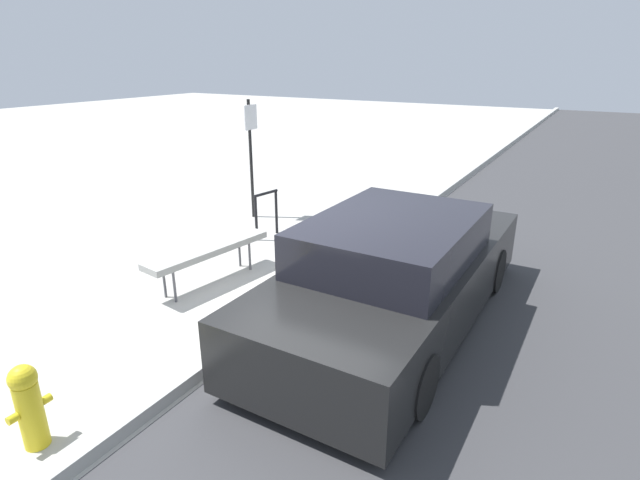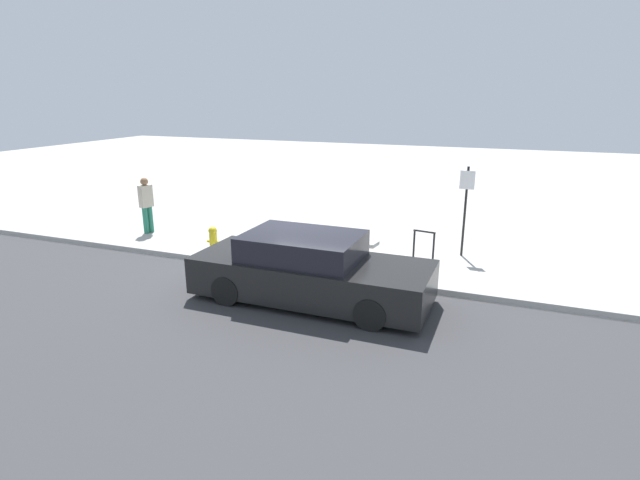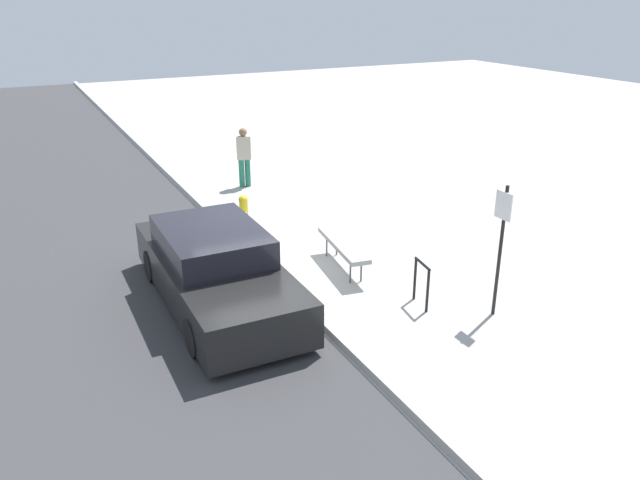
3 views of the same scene
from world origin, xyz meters
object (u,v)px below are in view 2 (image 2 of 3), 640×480
at_px(bench, 341,240).
at_px(pedestrian, 146,204).
at_px(sign_post, 466,203).
at_px(parked_car_near, 310,270).
at_px(fire_hydrant, 213,240).
at_px(bike_rack, 424,243).

height_order(bench, pedestrian, pedestrian).
bearing_deg(sign_post, parked_car_near, -122.19).
distance_m(fire_hydrant, pedestrian, 3.27).
relative_size(sign_post, fire_hydrant, 3.01).
bearing_deg(fire_hydrant, bike_rack, 14.85).
bearing_deg(bike_rack, sign_post, 48.11).
distance_m(bike_rack, fire_hydrant, 5.32).
height_order(fire_hydrant, pedestrian, pedestrian).
bearing_deg(fire_hydrant, parked_car_near, -27.58).
bearing_deg(parked_car_near, sign_post, 58.33).
bearing_deg(sign_post, fire_hydrant, -159.04).
bearing_deg(pedestrian, bench, 101.84).
distance_m(bench, parked_car_near, 2.72).
xyz_separation_m(bench, sign_post, (2.83, 1.37, 0.88)).
bearing_deg(parked_car_near, fire_hydrant, 152.93).
bearing_deg(bike_rack, fire_hydrant, -165.15).
bearing_deg(bike_rack, bench, -167.38).
xyz_separation_m(bench, bike_rack, (2.00, 0.45, 0.00)).
xyz_separation_m(bike_rack, fire_hydrant, (-5.15, -1.36, -0.09)).
relative_size(bike_rack, parked_car_near, 0.17).
height_order(sign_post, parked_car_near, sign_post).
xyz_separation_m(bench, parked_car_near, (0.27, -2.70, 0.13)).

